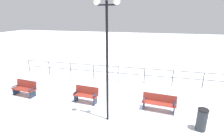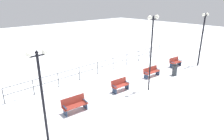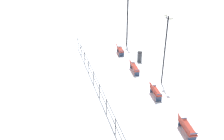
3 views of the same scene
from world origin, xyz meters
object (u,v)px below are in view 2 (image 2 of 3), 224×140
object	(u,v)px
bench_second	(120,85)
lamppost_middle	(152,38)
bench_nearest	(75,105)
lamppost_far	(203,32)
lamppost_near	(41,83)
bench_third	(151,72)
trash_bin	(175,70)
bench_fourth	(175,62)

from	to	relation	value
bench_second	lamppost_middle	xyz separation A→B (m)	(1.30, 1.60, 3.33)
bench_nearest	lamppost_far	distance (m)	13.88
bench_second	lamppost_near	distance (m)	6.76
bench_third	lamppost_near	size ratio (longest dim) A/B	0.40
lamppost_middle	lamppost_far	xyz separation A→B (m)	(0.00, 8.08, -0.50)
bench_third	trash_bin	size ratio (longest dim) A/B	1.76
lamppost_near	lamppost_middle	distance (m)	7.81
lamppost_middle	trash_bin	distance (m)	5.16
bench_nearest	lamppost_middle	world-z (taller)	lamppost_middle
bench_second	lamppost_near	bearing A→B (deg)	-73.25
bench_fourth	lamppost_near	world-z (taller)	lamppost_near
lamppost_middle	bench_nearest	bearing A→B (deg)	-102.73
bench_fourth	lamppost_middle	bearing A→B (deg)	-71.11
bench_nearest	lamppost_near	distance (m)	3.59
lamppost_near	lamppost_middle	bearing A→B (deg)	90.00
bench_fourth	lamppost_far	size ratio (longest dim) A/B	0.29
bench_nearest	trash_bin	xyz separation A→B (m)	(1.02, 9.42, 0.04)
bench_second	bench_third	xyz separation A→B (m)	(-0.09, 3.86, -0.01)
bench_second	trash_bin	size ratio (longest dim) A/B	1.46
bench_third	lamppost_middle	size ratio (longest dim) A/B	0.33
lamppost_far	trash_bin	bearing A→B (deg)	-92.97
bench_third	lamppost_far	world-z (taller)	lamppost_far
trash_bin	bench_nearest	bearing A→B (deg)	-96.17
bench_nearest	bench_second	world-z (taller)	bench_nearest
lamppost_middle	lamppost_far	distance (m)	8.10
lamppost_near	bench_nearest	bearing A→B (deg)	118.08
bench_second	lamppost_middle	distance (m)	3.92
lamppost_near	lamppost_far	bearing A→B (deg)	90.00
bench_nearest	lamppost_near	world-z (taller)	lamppost_near
bench_fourth	lamppost_far	distance (m)	3.71
bench_fourth	lamppost_far	xyz separation A→B (m)	(1.39, 1.95, 2.83)
bench_nearest	bench_third	size ratio (longest dim) A/B	0.90
bench_third	bench_second	bearing A→B (deg)	-83.16
lamppost_middle	lamppost_far	bearing A→B (deg)	90.00
bench_fourth	lamppost_far	bearing A→B (deg)	60.67
lamppost_near	lamppost_middle	xyz separation A→B (m)	(0.00, 7.76, 0.89)
bench_fourth	lamppost_middle	xyz separation A→B (m)	(1.39, -6.13, 3.34)
bench_nearest	bench_second	size ratio (longest dim) A/B	1.09
bench_second	lamppost_near	world-z (taller)	lamppost_near
lamppost_near	lamppost_far	size ratio (longest dim) A/B	0.87
bench_fourth	bench_second	bearing A→B (deg)	-83.26
lamppost_near	bench_second	bearing A→B (deg)	101.95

